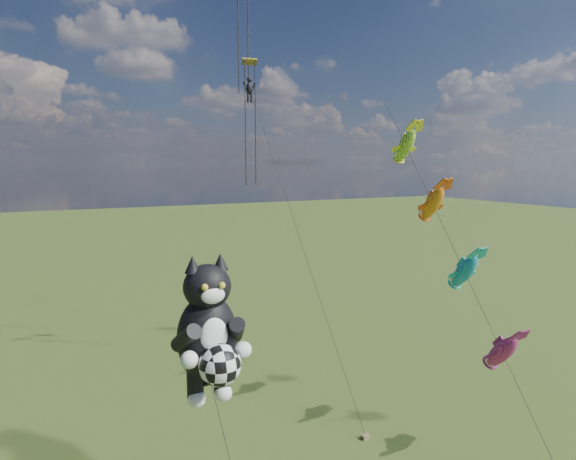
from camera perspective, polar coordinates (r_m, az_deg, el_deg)
name	(u,v)px	position (r m, az deg, el deg)	size (l,w,h in m)	color
cat_kite_rig	(210,332)	(18.90, -9.28, -11.80)	(2.79, 4.29, 11.38)	brown
fish_windsock_rig	(448,237)	(28.93, 18.46, -0.77)	(1.98, 15.90, 18.87)	brown
parafoil_rig	(251,85)	(37.74, -4.44, 16.80)	(1.84, 17.55, 28.02)	brown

